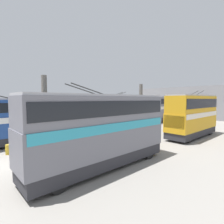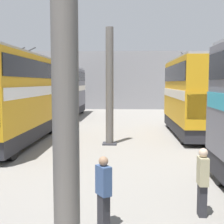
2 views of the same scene
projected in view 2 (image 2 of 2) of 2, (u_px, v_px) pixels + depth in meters
The scene contains 8 objects.
depot_back_wall at pixel (120, 80), 41.46m from camera, with size 0.50×36.00×7.68m.
support_column_near at pixel (65, 104), 5.10m from camera, with size 0.80×0.80×6.63m.
support_column_far at pixel (110, 89), 17.67m from camera, with size 0.80×0.80×6.63m.
bus_left_far at pixel (191, 92), 20.88m from camera, with size 9.27×2.54×5.80m.
bus_right_mid at pixel (18, 92), 17.90m from camera, with size 10.66×2.54×5.83m.
bus_right_far at pixel (66, 89), 32.05m from camera, with size 10.85×2.54×5.76m.
person_aisle_midway at pixel (104, 190), 7.56m from camera, with size 0.48×0.43×1.77m.
person_by_left_row at pixel (203, 180), 8.22m from camera, with size 0.42×0.24×1.83m.
Camera 2 is at (-1.21, -1.01, 3.54)m, focal length 50.00 mm.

